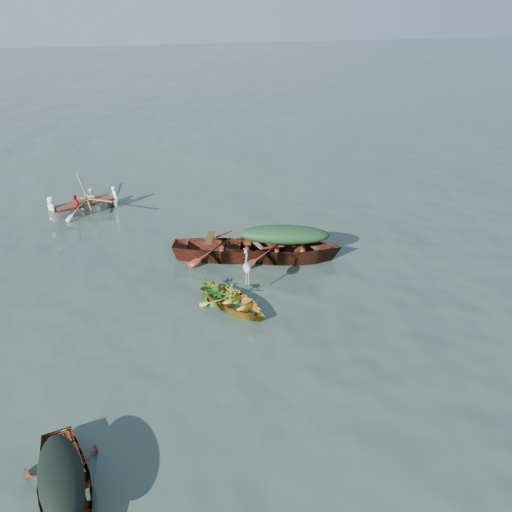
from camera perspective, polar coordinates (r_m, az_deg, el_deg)
The scene contains 13 objects.
ground at distance 12.36m, azimuth 2.25°, elevation -7.34°, with size 140.00×140.00×0.00m, color #31443A.
yellow_dinghy at distance 12.80m, azimuth -2.52°, elevation -5.95°, with size 1.14×2.63×0.68m, color gold.
dark_covered_boat at distance 9.33m, azimuth -20.75°, elevation -24.75°, with size 1.24×3.35×0.82m, color #512612.
green_tarp_boat at distance 15.02m, azimuth 3.19°, elevation -0.41°, with size 1.50×4.81×1.15m, color #571F14.
open_wooden_boat at distance 15.07m, azimuth -3.02°, elevation -0.28°, with size 1.46×4.70×1.12m, color #602718.
rowed_boat at distance 19.25m, azimuth -18.84°, elevation 4.75°, with size 1.09×3.63×0.83m, color silver.
dark_tarp_cover at distance 8.87m, azimuth -21.46°, elevation -22.33°, with size 0.68×1.84×0.40m, color black.
green_tarp_cover at distance 14.63m, azimuth 3.27°, elevation 2.46°, with size 0.82×2.65×0.52m, color #193E1E.
thwart_benches at distance 14.81m, azimuth -3.08°, elevation 1.69°, with size 0.88×2.35×0.04m, color #41250F, non-canonical shape.
heron at distance 12.74m, azimuth -0.99°, elevation -1.88°, with size 0.28×0.40×0.92m, color #9D9FA6, non-canonical shape.
dinghy_weeds at distance 12.82m, azimuth -4.22°, elevation -2.58°, with size 0.70×0.90×0.60m, color #32771F.
rowers at distance 18.97m, azimuth -19.21°, elevation 6.94°, with size 0.98×2.54×0.76m, color silver.
oars at distance 19.09m, azimuth -19.04°, elevation 5.96°, with size 2.60×0.60×0.06m, color brown, non-canonical shape.
Camera 1 is at (-2.79, -9.66, 7.19)m, focal length 35.00 mm.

